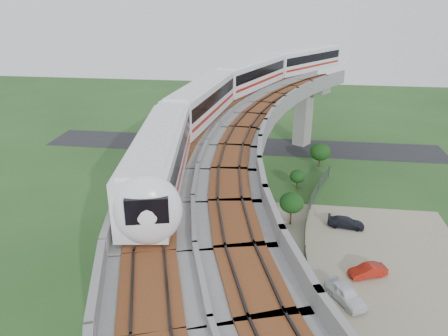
{
  "coord_description": "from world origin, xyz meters",
  "views": [
    {
      "loc": [
        5.82,
        -33.3,
        22.09
      ],
      "look_at": [
        1.02,
        2.2,
        7.5
      ],
      "focal_mm": 35.0,
      "sensor_mm": 36.0,
      "label": 1
    }
  ],
  "objects": [
    {
      "name": "fence",
      "position": [
        9.75,
        0.0,
        0.75
      ],
      "size": [
        3.87,
        38.73,
        1.5
      ],
      "color": "#2D382D",
      "rests_on": "ground"
    },
    {
      "name": "car_white",
      "position": [
        11.37,
        -5.18,
        0.7
      ],
      "size": [
        3.32,
        4.11,
        1.32
      ],
      "primitive_type": "imported",
      "rotation": [
        0.0,
        0.0,
        0.54
      ],
      "color": "white",
      "rests_on": "dirt_lot"
    },
    {
      "name": "tree_4",
      "position": [
        7.01,
        -9.27,
        2.19
      ],
      "size": [
        1.82,
        1.82,
        2.98
      ],
      "color": "#382314",
      "rests_on": "ground"
    },
    {
      "name": "dirt_lot",
      "position": [
        14.0,
        -2.0,
        0.02
      ],
      "size": [
        18.0,
        26.0,
        0.04
      ],
      "primitive_type": "cube",
      "color": "gray",
      "rests_on": "ground"
    },
    {
      "name": "asphalt_road",
      "position": [
        0.0,
        30.0,
        0.01
      ],
      "size": [
        60.0,
        8.0,
        0.03
      ],
      "primitive_type": "cube",
      "color": "#232326",
      "rests_on": "ground"
    },
    {
      "name": "car_dark",
      "position": [
        12.8,
        6.41,
        0.56
      ],
      "size": [
        3.77,
        1.95,
        1.04
      ],
      "primitive_type": "imported",
      "rotation": [
        0.0,
        0.0,
        1.43
      ],
      "color": "black",
      "rests_on": "dirt_lot"
    },
    {
      "name": "metro_train",
      "position": [
        1.89,
        13.49,
        12.31
      ],
      "size": [
        18.72,
        59.69,
        3.64
      ],
      "color": "white",
      "rests_on": "ground"
    },
    {
      "name": "car_red",
      "position": [
        13.59,
        -1.72,
        0.57
      ],
      "size": [
        3.41,
        2.24,
        1.06
      ],
      "primitive_type": "imported",
      "rotation": [
        0.0,
        0.0,
        -1.19
      ],
      "color": "#A41B0F",
      "rests_on": "dirt_lot"
    },
    {
      "name": "viaduct",
      "position": [
        3.84,
        0.0,
        9.05
      ],
      "size": [
        19.58,
        73.98,
        11.4
      ],
      "color": "#99968E",
      "rests_on": "ground"
    },
    {
      "name": "tree_1",
      "position": [
        8.11,
        15.34,
        1.5
      ],
      "size": [
        1.84,
        1.84,
        2.28
      ],
      "color": "#382314",
      "rests_on": "ground"
    },
    {
      "name": "tree_3",
      "position": [
        6.47,
        -1.99,
        2.33
      ],
      "size": [
        2.22,
        2.22,
        3.28
      ],
      "color": "#382314",
      "rests_on": "ground"
    },
    {
      "name": "tree_0",
      "position": [
        11.23,
        22.72,
        2.13
      ],
      "size": [
        2.78,
        2.78,
        3.32
      ],
      "color": "#382314",
      "rests_on": "ground"
    },
    {
      "name": "ground",
      "position": [
        0.0,
        0.0,
        0.0
      ],
      "size": [
        160.0,
        160.0,
        0.0
      ],
      "primitive_type": "plane",
      "color": "#254A1D",
      "rests_on": "ground"
    },
    {
      "name": "tree_2",
      "position": [
        7.28,
        6.25,
        2.46
      ],
      "size": [
        2.44,
        2.44,
        3.51
      ],
      "color": "#382314",
      "rests_on": "ground"
    }
  ]
}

